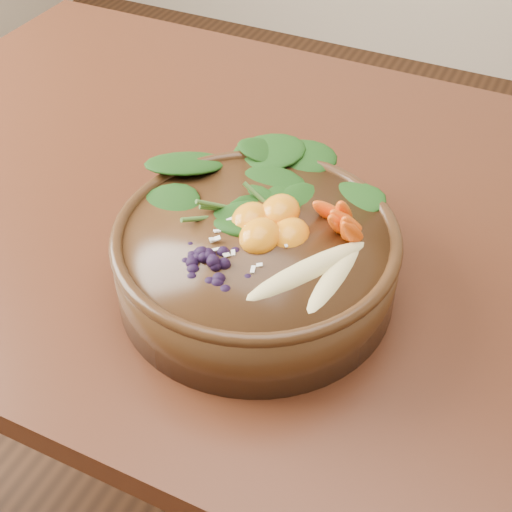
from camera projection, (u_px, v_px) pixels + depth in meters
ground at (312, 502)px, 1.48m from camera, size 4.00×4.00×0.00m
dining_table at (335, 271)px, 1.03m from camera, size 1.60×0.90×0.75m
stoneware_bowl at (256, 262)px, 0.85m from camera, size 0.43×0.43×0.09m
kale_heap at (267, 172)px, 0.86m from camera, size 0.27×0.26×0.05m
carrot_cluster at (350, 191)px, 0.80m from camera, size 0.09×0.09×0.09m
banana_halves at (322, 262)px, 0.76m from camera, size 0.11×0.17×0.03m
mandarin_cluster at (270, 214)px, 0.81m from camera, size 0.13×0.13×0.04m
blueberry_pile at (212, 248)px, 0.76m from camera, size 0.18×0.16×0.05m
coconut_flakes at (243, 241)px, 0.80m from camera, size 0.13×0.11×0.01m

